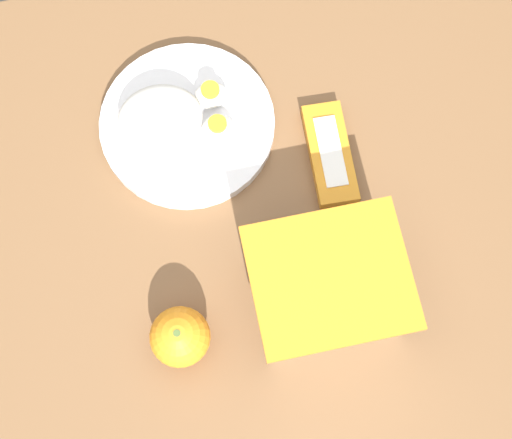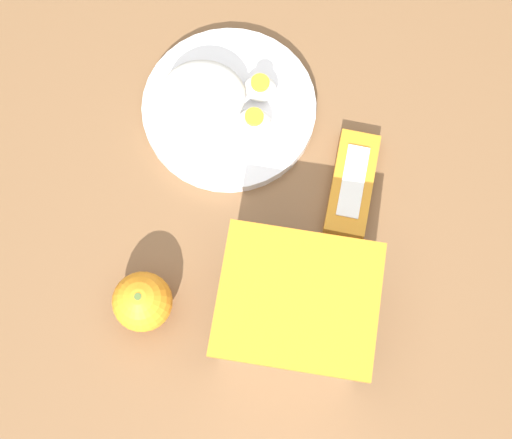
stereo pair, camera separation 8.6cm
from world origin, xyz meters
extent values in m
plane|color=#66605B|center=(0.00, 0.00, 0.00)|extent=(10.00, 10.00, 0.00)
cube|color=brown|center=(0.00, 0.00, 0.74)|extent=(1.02, 0.79, 0.03)
cylinder|color=brown|center=(-0.46, -0.34, 0.36)|extent=(0.05, 0.05, 0.72)
cube|color=white|center=(-0.08, 0.09, 0.80)|extent=(0.16, 0.14, 0.09)
cube|color=beige|center=(-0.08, 0.09, 0.78)|extent=(0.15, 0.12, 0.06)
cube|color=orange|center=(-0.08, 0.09, 0.85)|extent=(0.17, 0.15, 0.01)
ellipsoid|color=tan|center=(-0.13, 0.10, 0.80)|extent=(0.06, 0.05, 0.02)
ellipsoid|color=tan|center=(-0.08, 0.07, 0.80)|extent=(0.05, 0.04, 0.02)
ellipsoid|color=tan|center=(-0.04, 0.07, 0.80)|extent=(0.06, 0.05, 0.03)
sphere|color=orange|center=(0.09, 0.11, 0.79)|extent=(0.07, 0.07, 0.07)
cylinder|color=#4C662D|center=(0.09, 0.11, 0.82)|extent=(0.01, 0.01, 0.00)
cylinder|color=white|center=(0.04, -0.16, 0.76)|extent=(0.22, 0.22, 0.02)
ellipsoid|color=white|center=(0.07, -0.16, 0.80)|extent=(0.11, 0.09, 0.05)
ellipsoid|color=white|center=(0.00, -0.18, 0.79)|extent=(0.04, 0.03, 0.03)
cylinder|color=#F4A823|center=(0.00, -0.18, 0.80)|extent=(0.02, 0.02, 0.01)
ellipsoid|color=white|center=(0.00, -0.14, 0.79)|extent=(0.04, 0.03, 0.03)
cylinder|color=#F4A823|center=(0.00, -0.14, 0.80)|extent=(0.02, 0.02, 0.01)
cube|color=orange|center=(-0.13, -0.08, 0.76)|extent=(0.06, 0.14, 0.02)
cube|color=white|center=(-0.13, -0.08, 0.77)|extent=(0.03, 0.10, 0.00)
camera|label=1|loc=(0.03, 0.22, 1.61)|focal=50.00mm
camera|label=2|loc=(-0.06, 0.22, 1.61)|focal=50.00mm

